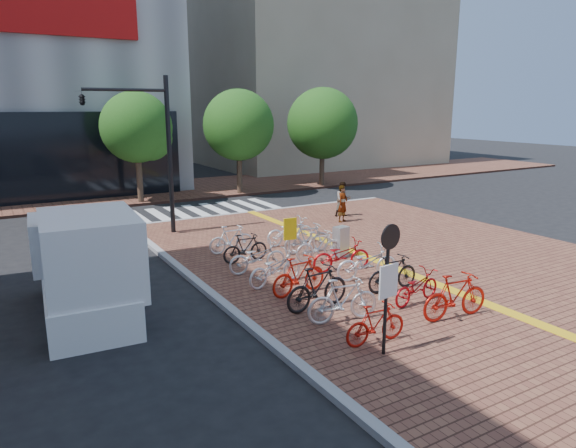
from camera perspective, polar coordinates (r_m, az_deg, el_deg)
ground at (r=14.93m, az=9.56°, el=-7.98°), size 120.00×120.00×0.00m
kerb_west at (r=9.18m, az=10.33°, el=-21.85°), size 0.25×34.00×0.15m
kerb_north at (r=26.16m, az=-2.23°, el=1.45°), size 14.00×0.25×0.15m
far_sidewalk at (r=33.30m, az=-14.20°, el=3.55°), size 70.00×8.00×0.15m
building_beige at (r=50.62m, az=2.16°, el=17.15°), size 20.00×18.00×18.00m
crosswalk at (r=26.93m, az=-8.94°, el=1.49°), size 7.50×4.00×0.01m
street_trees at (r=31.44m, az=-3.73°, el=10.76°), size 16.20×4.60×6.35m
bike_0 at (r=11.65m, az=9.72°, el=-10.87°), size 1.58×0.54×0.93m
bike_1 at (r=12.61m, az=6.11°, el=-8.40°), size 1.93×0.84×1.12m
bike_2 at (r=13.33m, az=3.30°, el=-7.06°), size 1.96×0.69×1.16m
bike_3 at (r=14.33m, az=1.23°, el=-5.72°), size 1.88×0.73×1.10m
bike_4 at (r=15.09m, az=-1.44°, el=-4.92°), size 2.02×1.04×1.01m
bike_5 at (r=16.21m, az=-3.43°, el=-3.69°), size 1.94×0.80×1.00m
bike_6 at (r=17.32m, az=-4.76°, el=-2.65°), size 1.63×0.46×0.98m
bike_7 at (r=18.42m, az=-6.34°, el=-1.69°), size 1.68×0.50×1.01m
bike_8 at (r=13.38m, az=18.10°, el=-7.62°), size 1.98×0.76×1.16m
bike_9 at (r=14.15m, az=14.10°, el=-6.79°), size 1.78×0.84×0.90m
bike_10 at (r=14.90m, az=11.56°, el=-5.35°), size 1.74×0.51×1.05m
bike_11 at (r=15.71m, az=8.77°, el=-4.27°), size 2.09×1.05×1.05m
bike_12 at (r=16.41m, az=5.96°, el=-3.49°), size 2.04×1.04×1.02m
bike_13 at (r=17.38m, az=3.44°, el=-2.44°), size 1.78×0.55×1.06m
bike_14 at (r=18.28m, az=2.17°, el=-1.59°), size 1.85×0.63×1.09m
bike_15 at (r=19.39m, az=0.21°, el=-0.81°), size 2.01×0.74×1.05m
pedestrian_a at (r=23.35m, az=6.09°, el=2.27°), size 0.72×0.60×1.67m
pedestrian_b at (r=24.51m, az=6.15°, el=2.75°), size 0.95×0.83×1.65m
utility_box at (r=17.93m, az=5.90°, el=-1.97°), size 0.55×0.44×1.08m
yellow_sign at (r=16.48m, az=0.20°, el=-1.06°), size 0.45×0.13×1.65m
notice_sign at (r=10.72m, az=11.07°, el=-5.46°), size 0.53×0.15×2.85m
traffic_light_pole at (r=21.04m, az=-17.04°, el=10.30°), size 3.40×1.31×6.32m
box_truck at (r=14.10m, az=-21.67°, el=-4.38°), size 2.40×4.94×2.78m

